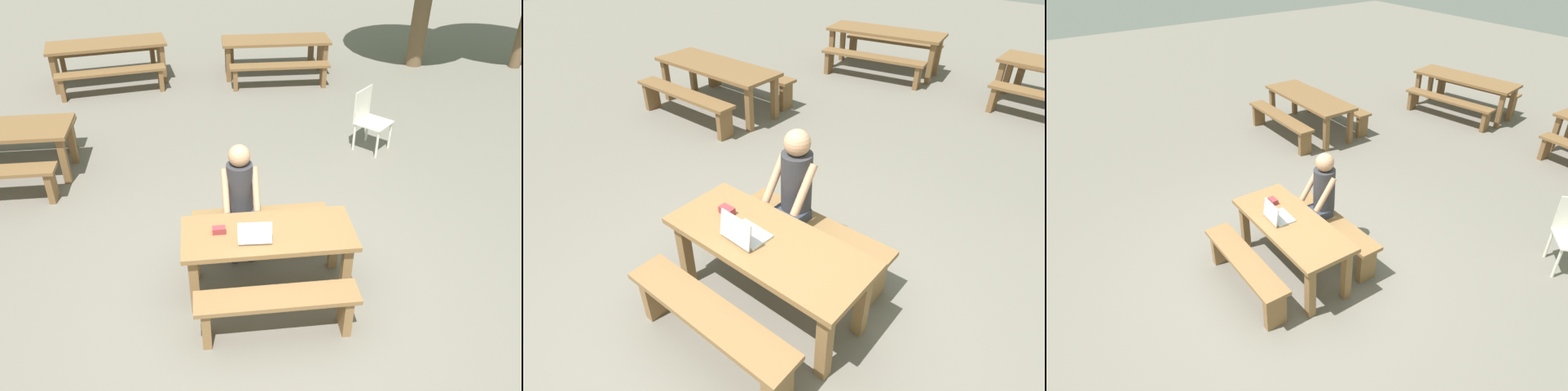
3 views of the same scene
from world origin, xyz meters
TOP-DOWN VIEW (x-y plane):
  - ground_plane at (0.00, 0.00)m, footprint 30.00×30.00m
  - picnic_table_front at (0.00, 0.00)m, footprint 1.65×0.69m
  - bench_near at (0.00, -0.63)m, footprint 1.47×0.30m
  - bench_far at (0.00, 0.63)m, footprint 1.47×0.30m
  - laptop at (-0.14, -0.10)m, footprint 0.33×0.27m
  - small_pouch at (-0.46, 0.04)m, footprint 0.12×0.07m
  - person_seated at (-0.21, 0.59)m, footprint 0.38×0.39m
  - plastic_chair at (1.84, 2.82)m, footprint 0.62×0.62m
  - picnic_table_mid at (0.91, 5.96)m, footprint 2.06×0.74m
  - bench_mid_south at (0.90, 5.31)m, footprint 1.85×0.33m
  - bench_mid_north at (0.92, 6.61)m, footprint 1.85×0.33m
  - picnic_table_rear at (-2.25, 5.92)m, footprint 2.24×1.10m
  - bench_rear_south at (-2.14, 5.31)m, footprint 1.95×0.63m
  - bench_rear_north at (-2.36, 6.52)m, footprint 1.95×0.63m
  - bench_distant_north at (-3.34, 3.26)m, footprint 1.87×0.31m

SIDE VIEW (x-z plane):
  - ground_plane at x=0.00m, z-range 0.00..0.00m
  - bench_mid_south at x=0.90m, z-range 0.11..0.56m
  - bench_mid_north at x=0.92m, z-range 0.11..0.56m
  - bench_near at x=0.00m, z-range 0.11..0.58m
  - bench_far at x=0.00m, z-range 0.11..0.58m
  - bench_rear_south at x=-2.14m, z-range 0.12..0.57m
  - bench_rear_north at x=-2.36m, z-range 0.12..0.57m
  - bench_distant_north at x=-3.34m, z-range 0.12..0.60m
  - plastic_chair at x=1.84m, z-range 0.03..0.92m
  - picnic_table_front at x=0.00m, z-range 0.23..0.94m
  - picnic_table_mid at x=0.91m, z-range 0.25..0.97m
  - picnic_table_rear at x=-2.25m, z-range 0.27..1.05m
  - small_pouch at x=-0.46m, z-range 0.71..0.77m
  - laptop at x=-0.14m, z-range 0.65..0.88m
  - person_seated at x=-0.21m, z-range 0.11..1.43m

